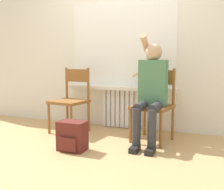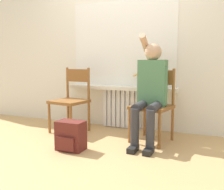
{
  "view_description": "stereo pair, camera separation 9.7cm",
  "coord_description": "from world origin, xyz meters",
  "views": [
    {
      "loc": [
        1.32,
        -2.59,
        1.0
      ],
      "look_at": [
        0.0,
        0.78,
        0.55
      ],
      "focal_mm": 42.0,
      "sensor_mm": 36.0,
      "label": 1
    },
    {
      "loc": [
        1.41,
        -2.56,
        1.0
      ],
      "look_at": [
        0.0,
        0.78,
        0.55
      ],
      "focal_mm": 42.0,
      "sensor_mm": 36.0,
      "label": 2
    }
  ],
  "objects": [
    {
      "name": "backpack",
      "position": [
        -0.17,
        -0.05,
        0.17
      ],
      "size": [
        0.32,
        0.23,
        0.34
      ],
      "color": "maroon",
      "rests_on": "ground_plane"
    },
    {
      "name": "chair_right",
      "position": [
        0.62,
        0.67,
        0.48
      ],
      "size": [
        0.53,
        0.53,
        0.93
      ],
      "rotation": [
        0.0,
        0.0,
        -0.2
      ],
      "color": "brown",
      "rests_on": "ground_plane"
    },
    {
      "name": "radiator",
      "position": [
        -0.0,
        1.15,
        0.3
      ],
      "size": [
        0.6,
        0.08,
        0.6
      ],
      "color": "white",
      "rests_on": "ground_plane"
    },
    {
      "name": "ground_plane",
      "position": [
        0.0,
        0.0,
        0.0
      ],
      "size": [
        12.0,
        12.0,
        0.0
      ],
      "primitive_type": "plane",
      "color": "tan"
    },
    {
      "name": "chair_left",
      "position": [
        -0.6,
        0.67,
        0.48
      ],
      "size": [
        0.52,
        0.52,
        0.93
      ],
      "rotation": [
        0.0,
        0.0,
        -0.15
      ],
      "color": "brown",
      "rests_on": "ground_plane"
    },
    {
      "name": "person",
      "position": [
        0.61,
        0.56,
        0.69
      ],
      "size": [
        0.36,
        0.97,
        1.36
      ],
      "color": "#333338",
      "rests_on": "ground_plane"
    },
    {
      "name": "cat",
      "position": [
        0.46,
        1.12,
        0.8
      ],
      "size": [
        0.45,
        0.14,
        0.25
      ],
      "color": "#DBB77A",
      "rests_on": "windowsill"
    },
    {
      "name": "wall_with_window",
      "position": [
        0.0,
        1.23,
        1.35
      ],
      "size": [
        7.0,
        0.06,
        2.7
      ],
      "color": "white",
      "rests_on": "ground_plane"
    },
    {
      "name": "window_glass",
      "position": [
        0.0,
        1.2,
        1.28
      ],
      "size": [
        1.63,
        0.01,
        1.26
      ],
      "color": "white",
      "rests_on": "windowsill"
    },
    {
      "name": "windowsill",
      "position": [
        0.0,
        1.09,
        0.62
      ],
      "size": [
        1.7,
        0.23,
        0.05
      ],
      "color": "white",
      "rests_on": "radiator"
    }
  ]
}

